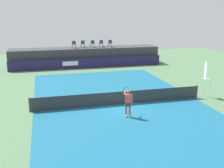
{
  "coord_description": "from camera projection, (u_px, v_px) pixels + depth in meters",
  "views": [
    {
      "loc": [
        -5.16,
        -17.87,
        6.45
      ],
      "look_at": [
        -0.05,
        2.0,
        1.0
      ],
      "focal_mm": 43.76,
      "sensor_mm": 36.0,
      "label": 1
    }
  ],
  "objects": [
    {
      "name": "spectator_chair_far_left",
      "position": [
        74.0,
        44.0,
        32.67
      ],
      "size": [
        0.45,
        0.45,
        0.89
      ],
      "color": "#2D3D56",
      "rests_on": "spectator_platform"
    },
    {
      "name": "net_post_near",
      "position": [
        29.0,
        105.0,
        18.01
      ],
      "size": [
        0.1,
        0.1,
        1.0
      ],
      "primitive_type": "cylinder",
      "color": "#4C4C51",
      "rests_on": "ground"
    },
    {
      "name": "spectator_chair_far_right",
      "position": [
        110.0,
        43.0,
        33.81
      ],
      "size": [
        0.46,
        0.46,
        0.89
      ],
      "color": "#2D3D56",
      "rests_on": "spectator_platform"
    },
    {
      "name": "spectator_chair_left",
      "position": [
        83.0,
        44.0,
        33.15
      ],
      "size": [
        0.46,
        0.46,
        0.89
      ],
      "color": "#2D3D56",
      "rests_on": "spectator_platform"
    },
    {
      "name": "spectator_chair_right",
      "position": [
        101.0,
        43.0,
        33.67
      ],
      "size": [
        0.47,
        0.47,
        0.89
      ],
      "color": "#2D3D56",
      "rests_on": "spectator_platform"
    },
    {
      "name": "court_inner",
      "position": [
        120.0,
        104.0,
        19.63
      ],
      "size": [
        12.0,
        22.0,
        0.0
      ],
      "primitive_type": "cube",
      "color": "#16597A",
      "rests_on": "ground"
    },
    {
      "name": "sponsor_wall",
      "position": [
        88.0,
        63.0,
        32.11
      ],
      "size": [
        18.0,
        0.22,
        1.2
      ],
      "color": "#231E4C",
      "rests_on": "ground"
    },
    {
      "name": "umpire_chair",
      "position": [
        206.0,
        77.0,
        20.9
      ],
      "size": [
        0.51,
        0.51,
        2.76
      ],
      "color": "white",
      "rests_on": "ground"
    },
    {
      "name": "net_post_far",
      "position": [
        197.0,
        92.0,
        20.99
      ],
      "size": [
        0.1,
        0.1,
        1.0
      ],
      "primitive_type": "cylinder",
      "color": "#4C4C51",
      "rests_on": "ground"
    },
    {
      "name": "ground_plane",
      "position": [
        110.0,
        93.0,
        22.44
      ],
      "size": [
        48.0,
        48.0,
        0.0
      ],
      "primitive_type": "plane",
      "color": "#4C704C"
    },
    {
      "name": "tennis_player",
      "position": [
        128.0,
        102.0,
        17.09
      ],
      "size": [
        0.59,
        1.26,
        1.77
      ],
      "color": "white",
      "rests_on": "court_inner"
    },
    {
      "name": "tennis_net",
      "position": [
        120.0,
        98.0,
        19.51
      ],
      "size": [
        12.4,
        0.02,
        0.95
      ],
      "primitive_type": "cube",
      "color": "#2D2D2D",
      "rests_on": "ground"
    },
    {
      "name": "spectator_chair_center",
      "position": [
        92.0,
        43.0,
        33.44
      ],
      "size": [
        0.45,
        0.45,
        0.89
      ],
      "color": "#2D3D56",
      "rests_on": "spectator_platform"
    },
    {
      "name": "spectator_platform",
      "position": [
        86.0,
        56.0,
        33.67
      ],
      "size": [
        18.0,
        2.8,
        2.2
      ],
      "primitive_type": "cube",
      "color": "#38383D",
      "rests_on": "ground"
    }
  ]
}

